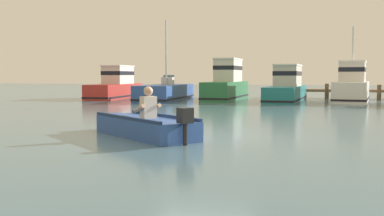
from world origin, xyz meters
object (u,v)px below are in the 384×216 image
moored_boat_white (352,86)px  moored_boat_red (116,86)px  rowboat_with_person (144,126)px  moored_boat_blue (166,93)px  moored_boat_green (227,84)px  moored_boat_teal (287,88)px

moored_boat_white → moored_boat_red: bearing=179.7°
rowboat_with_person → moored_boat_blue: bearing=107.1°
moored_boat_green → moored_boat_white: bearing=-4.0°
moored_boat_red → moored_boat_teal: moored_boat_red is taller
moored_boat_white → moored_boat_green: bearing=176.0°
moored_boat_red → moored_boat_white: bearing=-0.3°
moored_boat_green → moored_boat_white: 7.10m
rowboat_with_person → moored_boat_red: bearing=117.2°
moored_boat_red → moored_boat_blue: 3.91m
moored_boat_green → moored_boat_teal: size_ratio=0.96×
moored_boat_blue → moored_boat_green: moored_boat_blue is taller
moored_boat_red → moored_boat_white: (14.15, -0.07, 0.08)m
moored_boat_blue → moored_boat_red: bearing=162.7°
moored_boat_blue → moored_boat_teal: moored_boat_blue is taller
moored_boat_red → moored_boat_white: size_ratio=1.21×
rowboat_with_person → moored_boat_teal: size_ratio=0.50×
moored_boat_teal → moored_boat_white: size_ratio=1.31×
rowboat_with_person → moored_boat_teal: moored_boat_teal is taller
moored_boat_red → moored_boat_green: size_ratio=0.96×
moored_boat_red → moored_boat_teal: size_ratio=0.93×
moored_boat_red → moored_boat_teal: (10.66, -0.27, -0.01)m
moored_boat_red → moored_boat_blue: moored_boat_blue is taller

